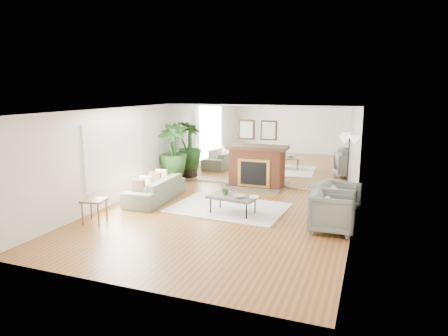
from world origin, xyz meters
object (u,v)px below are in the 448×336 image
at_px(armchair_front, 332,212).
at_px(side_table, 94,203).
at_px(fireplace, 255,166).
at_px(coffee_table, 233,197).
at_px(armchair_back, 337,200).
at_px(sofa, 155,189).
at_px(potted_ficus, 173,152).
at_px(floor_lamp, 349,145).

xyz_separation_m(armchair_front, side_table, (-5.07, -1.32, 0.03)).
bearing_deg(side_table, fireplace, 61.04).
bearing_deg(coffee_table, side_table, -148.24).
distance_m(coffee_table, armchair_back, 2.44).
bearing_deg(sofa, side_table, -11.78).
distance_m(sofa, armchair_back, 4.72).
height_order(fireplace, potted_ficus, fireplace).
xyz_separation_m(fireplace, armchair_back, (2.60, -2.15, -0.24)).
bearing_deg(armchair_back, potted_ficus, 86.01).
height_order(armchair_back, potted_ficus, potted_ficus).
relative_size(sofa, armchair_front, 2.28).
bearing_deg(armchair_back, side_table, 129.23).
bearing_deg(armchair_front, fireplace, 38.58).
relative_size(fireplace, coffee_table, 1.66).
relative_size(sofa, potted_ficus, 1.13).
bearing_deg(side_table, sofa, 80.50).
distance_m(coffee_table, floor_lamp, 3.74).
height_order(sofa, side_table, sofa).
bearing_deg(fireplace, side_table, -118.96).
xyz_separation_m(coffee_table, sofa, (-2.36, 0.41, -0.11)).
xyz_separation_m(fireplace, armchair_front, (2.60, -3.14, -0.23)).
height_order(potted_ficus, floor_lamp, potted_ficus).
bearing_deg(floor_lamp, side_table, -140.23).
distance_m(coffee_table, sofa, 2.40).
relative_size(coffee_table, sofa, 0.57).
bearing_deg(floor_lamp, armchair_back, -92.78).
distance_m(armchair_back, side_table, 5.57).
xyz_separation_m(side_table, potted_ficus, (-0.13, 4.07, 0.56)).
distance_m(sofa, floor_lamp, 5.42).
distance_m(sofa, armchair_front, 4.78).
bearing_deg(floor_lamp, sofa, -155.32).
height_order(armchair_back, side_table, armchair_back).
relative_size(coffee_table, floor_lamp, 0.72).
xyz_separation_m(armchair_front, floor_lamp, (0.10, 2.98, 1.03)).
bearing_deg(sofa, floor_lamp, 112.40).
distance_m(side_table, potted_ficus, 4.11).
xyz_separation_m(armchair_back, floor_lamp, (0.10, 1.99, 1.04)).
bearing_deg(potted_ficus, armchair_front, -27.92).
xyz_separation_m(sofa, armchair_back, (4.72, 0.22, 0.10)).
xyz_separation_m(fireplace, coffee_table, (0.24, -2.78, -0.24)).
bearing_deg(fireplace, coffee_table, -85.00).
distance_m(fireplace, potted_ficus, 2.65).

